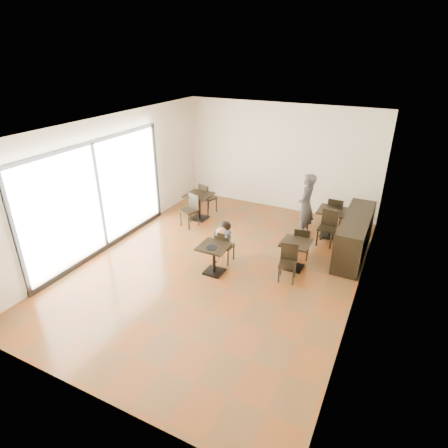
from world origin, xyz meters
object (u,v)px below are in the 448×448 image
Objects in this scene: adult_patron at (306,206)px; cafe_table_back at (331,223)px; child_table at (214,259)px; cafe_table_left at (199,207)px; chair_mid_a at (302,242)px; chair_left_a at (208,198)px; chair_mid_b at (288,264)px; child_chair at (225,246)px; chair_back_a at (336,213)px; cafe_table_mid at (295,255)px; chair_back_b at (327,229)px; chair_left_b at (189,211)px; child at (225,242)px.

cafe_table_back is (0.64, 0.30, -0.49)m from adult_patron.
child_table is 0.89× the size of cafe_table_left.
chair_left_a reaches higher than chair_mid_a.
cafe_table_back is 0.82× the size of chair_left_a.
chair_mid_b is (3.31, -1.94, 0.02)m from cafe_table_left.
adult_patron is at bearing 87.27° from chair_mid_b.
child_table is 0.83× the size of child_chair.
chair_left_a is (-1.75, 2.38, 0.05)m from child_chair.
chair_back_a reaches higher than cafe_table_back.
chair_left_a is 1.01× the size of chair_back_a.
adult_patron is 1.90× the size of chair_back_a.
cafe_table_mid is at bearing -22.80° from cafe_table_left.
child_table is 3.12m from chair_back_b.
child_table is at bearing 139.11° from chair_left_a.
chair_left_b reaches higher than child_table.
chair_mid_a is 0.89× the size of chair_back_a.
chair_mid_b reaches higher than cafe_table_back.
chair_left_b reaches higher than chair_mid_b.
child is 2.71m from chair_back_b.
chair_mid_b is at bearing 80.67° from chair_mid_a.
chair_back_b is at bearing 93.09° from chair_back_a.
adult_patron is 0.81m from chair_back_b.
cafe_table_left is (-1.75, 1.83, -0.13)m from child.
chair_back_a is (0.01, 0.55, 0.08)m from cafe_table_back.
chair_back_a is at bearing -123.16° from child_chair.
adult_patron is 1.88× the size of chair_left_a.
chair_back_b is at bearing -135.98° from child_chair.
cafe_table_left is 3.88m from chair_back_a.
chair_left_b is (-1.75, 1.83, 0.12)m from child_table.
cafe_table_left is 0.56m from chair_left_a.
chair_mid_a is (1.56, 1.54, 0.06)m from child_table.
cafe_table_back is (1.94, 2.99, 0.04)m from child_table.
chair_left_b reaches higher than chair_back_b.
chair_back_b is at bearing 72.05° from adult_patron.
chair_left_a is at bearing -91.57° from adult_patron.
chair_back_b is (3.70, 0.60, -0.01)m from chair_left_b.
child_table is 1.62m from chair_mid_b.
chair_mid_a is at bearing 175.44° from chair_left_a.
child_chair reaches higher than cafe_table_back.
cafe_table_mid is (1.56, 0.44, -0.07)m from child_chair.
cafe_table_left reaches higher than cafe_table_back.
adult_patron is 0.86m from cafe_table_back.
child_table is at bearing -28.04° from chair_left_b.
chair_left_b is at bearing 108.24° from chair_left_a.
cafe_table_mid is at bearing 15.76° from child.
cafe_table_left is 0.84× the size of chair_back_b.
chair_back_b is at bearing 0.79° from cafe_table_left.
cafe_table_back reaches higher than cafe_table_mid.
chair_left_b reaches higher than cafe_table_left.
cafe_table_back is 0.83× the size of chair_back_b.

